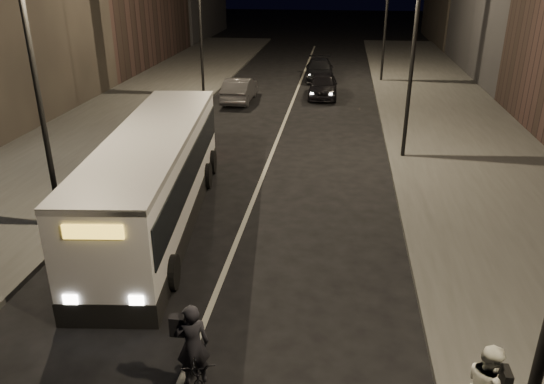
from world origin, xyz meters
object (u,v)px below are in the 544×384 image
(streetlight_right_mid, at_px, (409,28))
(streetlight_left_far, at_px, (204,6))
(car_mid, at_px, (239,90))
(city_bus, at_px, (156,173))
(streetlight_right_far, at_px, (383,1))
(car_near, at_px, (323,85))
(car_far, at_px, (319,70))
(streetlight_left_near, at_px, (40,55))
(cyclist_on_bicycle, at_px, (196,362))

(streetlight_right_mid, height_order, streetlight_left_far, same)
(car_mid, bearing_deg, city_bus, 91.38)
(streetlight_left_far, relative_size, city_bus, 0.72)
(streetlight_right_far, xyz_separation_m, city_bus, (-8.07, -23.02, -3.73))
(car_near, xyz_separation_m, car_far, (-0.47, 5.39, -0.04))
(streetlight_left_near, bearing_deg, car_near, 69.63)
(streetlight_left_far, xyz_separation_m, city_bus, (2.59, -17.02, -3.73))
(streetlight_right_mid, distance_m, car_mid, 13.32)
(car_far, bearing_deg, streetlight_right_mid, -78.77)
(car_far, bearing_deg, car_mid, -124.06)
(city_bus, xyz_separation_m, car_mid, (-0.43, 16.16, -0.91))
(streetlight_left_far, xyz_separation_m, car_mid, (2.17, -0.86, -4.64))
(streetlight_left_near, xyz_separation_m, car_far, (6.58, 24.40, -4.67))
(cyclist_on_bicycle, height_order, car_far, cyclist_on_bicycle)
(streetlight_right_mid, height_order, city_bus, streetlight_right_mid)
(streetlight_right_far, relative_size, car_far, 1.70)
(city_bus, relative_size, car_near, 2.60)
(streetlight_left_far, bearing_deg, car_mid, -21.68)
(streetlight_right_far, distance_m, car_mid, 11.87)
(cyclist_on_bicycle, bearing_deg, streetlight_left_near, 114.17)
(car_near, height_order, car_far, car_near)
(streetlight_right_mid, relative_size, car_far, 1.70)
(streetlight_left_far, bearing_deg, city_bus, -81.34)
(streetlight_right_mid, xyz_separation_m, cyclist_on_bicycle, (-4.93, -14.10, -4.67))
(car_far, bearing_deg, cyclist_on_bicycle, -94.34)
(car_mid, xyz_separation_m, car_far, (4.42, 7.26, -0.02))
(streetlight_left_far, xyz_separation_m, car_far, (6.58, 6.40, -4.67))
(city_bus, xyz_separation_m, car_far, (3.99, 23.42, -0.93))
(car_mid, bearing_deg, streetlight_right_mid, 132.79)
(cyclist_on_bicycle, height_order, car_near, cyclist_on_bicycle)
(streetlight_right_mid, distance_m, car_far, 17.53)
(car_near, bearing_deg, streetlight_right_mid, -72.85)
(streetlight_left_near, bearing_deg, car_mid, 82.80)
(city_bus, distance_m, cyclist_on_bicycle, 7.80)
(streetlight_right_far, distance_m, car_near, 7.69)
(car_far, bearing_deg, streetlight_left_far, -138.55)
(city_bus, distance_m, car_near, 18.60)
(cyclist_on_bicycle, xyz_separation_m, car_near, (1.33, 25.12, 0.05))
(city_bus, bearing_deg, streetlight_left_far, 92.36)
(streetlight_right_far, relative_size, cyclist_on_bicycle, 3.92)
(streetlight_left_far, bearing_deg, car_far, 44.19)
(streetlight_left_near, xyz_separation_m, streetlight_left_far, (0.00, 18.00, 0.00))
(streetlight_right_far, distance_m, cyclist_on_bicycle, 30.86)
(city_bus, distance_m, car_mid, 16.19)
(streetlight_right_mid, bearing_deg, streetlight_left_far, 136.84)
(streetlight_right_mid, xyz_separation_m, car_far, (-4.08, 16.40, -4.67))
(streetlight_right_mid, distance_m, streetlight_right_far, 16.00)
(city_bus, height_order, car_mid, city_bus)
(streetlight_right_far, height_order, cyclist_on_bicycle, streetlight_right_far)
(city_bus, relative_size, car_mid, 2.58)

